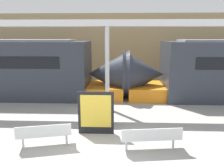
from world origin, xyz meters
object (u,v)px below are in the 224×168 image
bench_far (44,133)px  trash_bin (102,110)px  poster_board (96,113)px  bench_near (151,137)px  support_column_near (107,69)px

bench_far → trash_bin: (1.62, 2.15, 0.03)m
poster_board → bench_far: bearing=-145.7°
bench_near → trash_bin: trash_bin is taller
bench_near → support_column_near: size_ratio=0.49×
bench_near → support_column_near: bearing=104.9°
trash_bin → poster_board: (-0.13, -1.13, 0.28)m
bench_near → trash_bin: 2.79m
bench_far → bench_near: bearing=-14.9°
bench_near → bench_far: 3.26m
trash_bin → support_column_near: (0.11, 1.54, 1.40)m
bench_near → poster_board: size_ratio=1.21×
bench_near → bench_far: size_ratio=1.09×
poster_board → bench_near: bearing=-32.4°
bench_far → trash_bin: size_ratio=1.75×
bench_near → trash_bin: (-1.64, 2.26, 0.03)m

